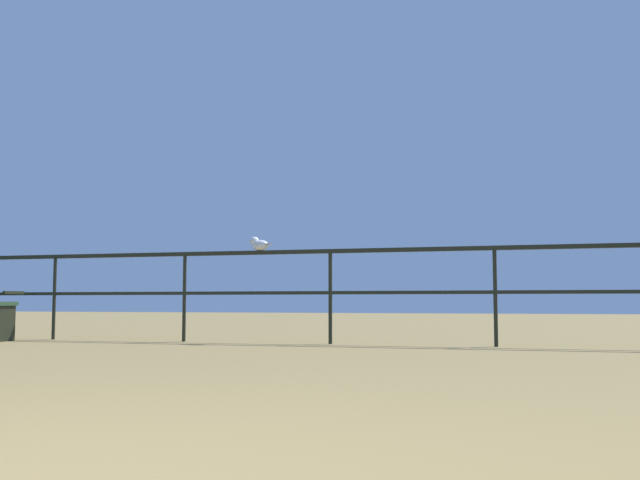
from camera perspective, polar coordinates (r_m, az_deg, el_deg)
pier_railing at (r=8.51m, az=6.96°, el=-2.57°), size 20.89×0.05×1.12m
seagull_on_rail at (r=9.02m, az=-4.70°, el=-0.33°), size 0.36×0.23×0.17m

